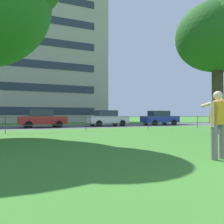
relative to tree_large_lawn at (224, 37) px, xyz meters
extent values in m
cube|color=#4C4C51|center=(-6.65, 11.93, -5.63)|extent=(80.00, 7.10, 0.01)
cylinder|color=#333833|center=(-11.56, 5.38, -5.14)|extent=(0.04, 0.04, 1.00)
cylinder|color=#333833|center=(-6.65, 5.38, -5.14)|extent=(0.04, 0.04, 1.00)
cylinder|color=#333833|center=(-1.73, 5.38, -5.14)|extent=(0.04, 0.04, 1.00)
cylinder|color=#333833|center=(3.19, 5.38, -5.14)|extent=(0.04, 0.04, 1.00)
cylinder|color=#333833|center=(-6.65, 5.38, -5.19)|extent=(29.51, 0.03, 0.03)
cylinder|color=#333833|center=(-6.65, 5.38, -4.69)|extent=(29.51, 0.03, 0.03)
cylinder|color=#423023|center=(-0.36, 0.17, -3.47)|extent=(0.63, 0.63, 4.33)
ellipsoid|color=#23561E|center=(-0.36, 0.17, 0.01)|extent=(4.77, 4.77, 4.06)
sphere|color=#234D1C|center=(-0.64, 1.26, 0.35)|extent=(2.41, 2.41, 2.41)
cylinder|color=slate|center=(-6.98, -5.56, -5.21)|extent=(0.16, 0.16, 0.86)
cylinder|color=slate|center=(-6.66, -5.52, -5.21)|extent=(0.16, 0.16, 0.86)
cube|color=orange|center=(-6.82, -5.54, -4.50)|extent=(0.40, 0.32, 0.57)
sphere|color=beige|center=(-6.82, -5.54, -4.07)|extent=(0.22, 0.22, 0.22)
cylinder|color=beige|center=(-6.67, -5.21, -4.25)|extent=(0.18, 0.63, 0.23)
cylinder|color=beige|center=(-7.04, -5.57, -4.53)|extent=(0.09, 0.09, 0.62)
cube|color=red|center=(-8.61, 11.43, -5.00)|extent=(4.05, 1.82, 0.68)
cube|color=#2D3847|center=(-8.76, 11.42, -4.38)|extent=(1.95, 1.58, 0.56)
cylinder|color=black|center=(-7.39, 12.27, -5.34)|extent=(0.61, 0.22, 0.60)
cylinder|color=black|center=(-7.35, 10.66, -5.34)|extent=(0.61, 0.22, 0.60)
cylinder|color=black|center=(-9.87, 12.20, -5.34)|extent=(0.61, 0.22, 0.60)
cylinder|color=black|center=(-9.82, 10.58, -5.34)|extent=(0.61, 0.22, 0.60)
cube|color=silver|center=(-2.44, 11.51, -5.00)|extent=(4.04, 1.81, 0.68)
cube|color=#2D3847|center=(-2.59, 11.51, -4.38)|extent=(1.94, 1.57, 0.56)
cylinder|color=black|center=(-1.22, 12.35, -5.34)|extent=(0.61, 0.22, 0.60)
cylinder|color=black|center=(-1.18, 10.74, -5.34)|extent=(0.61, 0.22, 0.60)
cylinder|color=black|center=(-3.70, 12.28, -5.34)|extent=(0.61, 0.22, 0.60)
cylinder|color=black|center=(-3.66, 10.67, -5.34)|extent=(0.61, 0.22, 0.60)
cube|color=#233899|center=(3.62, 11.25, -5.00)|extent=(4.03, 1.76, 0.68)
cube|color=#2D3847|center=(3.47, 11.25, -4.38)|extent=(1.92, 1.55, 0.56)
cylinder|color=black|center=(4.85, 12.08, -5.34)|extent=(0.60, 0.21, 0.60)
cylinder|color=black|center=(4.87, 10.47, -5.34)|extent=(0.60, 0.21, 0.60)
cylinder|color=black|center=(2.37, 12.04, -5.34)|extent=(0.60, 0.21, 0.60)
cylinder|color=black|center=(2.39, 10.43, -5.34)|extent=(0.60, 0.21, 0.60)
cube|color=#ADA393|center=(-11.80, 30.64, 4.31)|extent=(30.50, 11.66, 19.90)
cube|color=#283342|center=(-11.80, 24.78, -3.98)|extent=(25.62, 0.06, 1.10)
cube|color=#283342|center=(-11.80, 24.78, -0.66)|extent=(25.62, 0.06, 1.10)
cube|color=#283342|center=(-11.80, 24.78, 2.65)|extent=(25.62, 0.06, 1.10)
cube|color=#283342|center=(-11.80, 24.78, 5.97)|extent=(25.62, 0.06, 1.10)
cube|color=#283342|center=(-11.80, 24.78, 9.29)|extent=(25.62, 0.06, 1.10)
camera|label=1|loc=(-11.57, -9.71, -4.55)|focal=37.79mm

